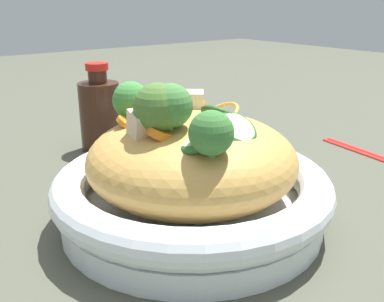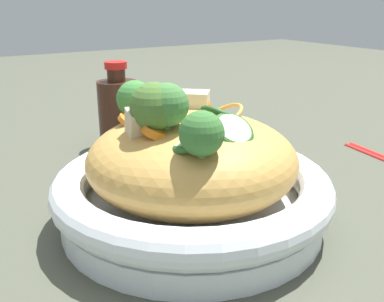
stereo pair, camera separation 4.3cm
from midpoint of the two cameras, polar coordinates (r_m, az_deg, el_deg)
name	(u,v)px [view 2 (the right image)]	position (r m, az deg, el deg)	size (l,w,h in m)	color
ground_plane	(192,221)	(0.46, 2.70, -9.05)	(3.00, 3.00, 0.00)	#44483B
serving_bowl	(192,195)	(0.44, 2.76, -5.70)	(0.27, 0.27, 0.06)	white
noodle_heap	(192,159)	(0.43, 2.86, -1.12)	(0.20, 0.20, 0.09)	#BE8F45
broccoli_florets	(161,111)	(0.39, -0.84, 5.14)	(0.17, 0.06, 0.06)	#8CAE75
carrot_coins	(165,121)	(0.41, -0.55, 3.78)	(0.08, 0.11, 0.02)	orange
zucchini_slices	(215,129)	(0.38, 6.14, 2.75)	(0.08, 0.10, 0.03)	beige
chicken_chunks	(175,111)	(0.44, 0.53, 5.16)	(0.08, 0.12, 0.03)	beige
soy_sauce_bottle	(118,112)	(0.66, -7.67, 4.97)	(0.06, 0.06, 0.13)	#381E14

